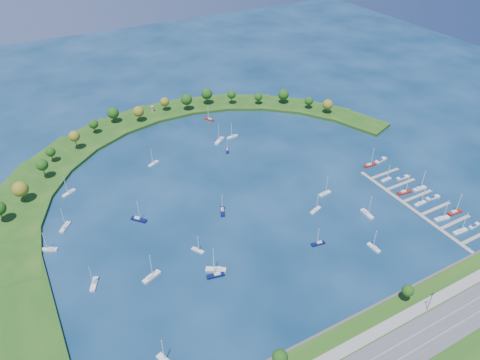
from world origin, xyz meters
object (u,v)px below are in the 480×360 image
moored_boat_16 (94,283)px  docked_boat_10 (370,165)px  moored_boat_12 (367,213)px  docked_boat_7 (420,188)px  moored_boat_15 (227,150)px  moored_boat_9 (65,227)px  docked_boat_9 (403,177)px  moored_boat_4 (325,193)px  moored_boat_10 (316,210)px  docked_boat_0 (460,231)px  harbor_tower (152,109)px  moored_boat_8 (198,250)px  dock_system (421,205)px  docked_boat_6 (404,192)px  moored_boat_6 (154,163)px  moored_boat_5 (216,269)px  moored_boat_14 (222,211)px  docked_boat_2 (442,218)px  moored_boat_2 (69,193)px  moored_boat_17 (209,119)px  moored_boat_11 (151,276)px  docked_boat_8 (386,179)px  moored_boat_18 (216,275)px  docked_boat_3 (455,212)px  moored_boat_0 (374,247)px  docked_boat_4 (420,203)px  moored_boat_13 (139,219)px  moored_boat_7 (49,249)px  docked_boat_11 (381,160)px  docked_boat_5 (433,198)px  moored_boat_3 (318,243)px  moored_boat_19 (219,140)px

moored_boat_16 → docked_boat_10: docked_boat_10 is taller
moored_boat_12 → docked_boat_7: moored_boat_12 is taller
docked_boat_7 → moored_boat_15: bearing=133.5°
moored_boat_9 → moored_boat_12: (147.42, -68.97, 0.02)m
moored_boat_12 → docked_boat_9: (43.15, 15.91, -0.29)m
moored_boat_4 → moored_boat_10: bearing=-150.4°
docked_boat_0 → docked_boat_7: (10.50, 37.25, 0.01)m
harbor_tower → moored_boat_4: moored_boat_4 is taller
moored_boat_4 → moored_boat_8: moored_boat_4 is taller
dock_system → docked_boat_6: 12.81m
moored_boat_10 → docked_boat_9: (65.93, -0.42, -0.24)m
moored_boat_4 → moored_boat_16: bearing=176.3°
moored_boat_8 → moored_boat_12: size_ratio=0.76×
dock_system → moored_boat_6: size_ratio=7.12×
moored_boat_5 → moored_boat_15: bearing=-87.2°
moored_boat_14 → docked_boat_2: docked_boat_2 is taller
moored_boat_2 → moored_boat_17: bearing=172.7°
moored_boat_6 → moored_boat_16: bearing=29.4°
moored_boat_11 → moored_boat_12: 120.12m
moored_boat_15 → docked_boat_8: 103.38m
moored_boat_14 → docked_boat_0: size_ratio=0.94×
moored_boat_15 → moored_boat_18: bearing=-3.5°
moored_boat_5 → moored_boat_17: moored_boat_5 is taller
moored_boat_4 → moored_boat_14: moored_boat_14 is taller
moored_boat_2 → moored_boat_17: size_ratio=1.07×
moored_boat_18 → docked_boat_3: 137.77m
moored_boat_0 → docked_boat_3: bearing=-93.8°
moored_boat_8 → moored_boat_15: moored_boat_15 is taller
moored_boat_9 → docked_boat_9: (190.57, -53.06, -0.28)m
harbor_tower → docked_boat_4: 203.08m
moored_boat_13 → moored_boat_18: moored_boat_13 is taller
moored_boat_7 → moored_boat_9: bearing=-100.0°
moored_boat_8 → moored_boat_10: moored_boat_10 is taller
moored_boat_7 → moored_boat_13: bearing=-151.8°
moored_boat_0 → moored_boat_4: (6.46, 48.01, 0.01)m
moored_boat_14 → docked_boat_11: (113.55, -3.24, -0.18)m
moored_boat_11 → moored_boat_4: bearing=-14.9°
moored_boat_5 → moored_boat_12: moored_boat_5 is taller
moored_boat_2 → docked_boat_5: size_ratio=1.37×
moored_boat_0 → moored_boat_14: bearing=37.2°
docked_boat_10 → docked_boat_2: bearing=-90.7°
dock_system → moored_boat_7: bearing=161.5°
moored_boat_5 → docked_boat_10: 130.45m
moored_boat_3 → docked_boat_9: 83.88m
docked_boat_5 → moored_boat_8: bearing=176.1°
moored_boat_4 → moored_boat_19: (-26.19, 84.26, 0.09)m
docked_boat_3 → docked_boat_11: bearing=92.4°
moored_boat_18 → docked_boat_2: docked_boat_2 is taller
docked_boat_0 → docked_boat_5: bearing=72.6°
moored_boat_4 → moored_boat_6: moored_boat_4 is taller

